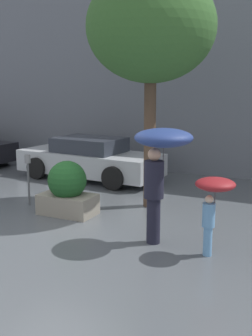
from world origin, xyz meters
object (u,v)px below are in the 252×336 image
Objects in this scene: planter_box at (67,190)px; parked_car_near at (90,159)px; parking_meter at (28,169)px; person_child at (214,194)px; street_tree at (151,28)px; person_adult at (161,154)px.

planter_box is 0.27× the size of parked_car_near.
parking_meter reaches higher than planter_box.
street_tree is at bearing 94.86° from person_child.
parked_car_near is at bearing 92.99° from parking_meter.
parking_meter is at bearing 129.14° from person_child.
parking_meter is (-1.23, 0.20, 0.32)m from planter_box.
person_adult reaches higher than parking_meter.
parked_car_near is at bearing 101.19° from person_child.
street_tree reaches higher than planter_box.
planter_box is 1.28m from parking_meter.
person_adult is 3.37m from street_tree.
person_child reaches higher than planter_box.
street_tree is at bearing 44.73° from planter_box.
street_tree is 4.33× the size of parking_meter.
parking_meter is at bearing 145.29° from person_adult.
person_adult is (2.46, -0.74, 1.07)m from planter_box.
planter_box is 2.78m from person_adult.
street_tree is at bearing 24.02° from parking_meter.
planter_box is 1.02× the size of parking_meter.
planter_box is 3.60m from person_child.
person_adult is 1.57× the size of person_child.
parked_car_near is 3.72× the size of parking_meter.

